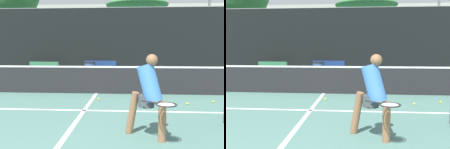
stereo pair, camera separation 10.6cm
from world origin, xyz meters
TOP-DOWN VIEW (x-y plane):
  - court_service_line at (0.00, 4.64)m, footprint 8.25×0.10m
  - court_center_mark at (0.00, 3.88)m, footprint 0.10×6.24m
  - net at (0.00, 7.00)m, footprint 11.09×0.09m
  - fence_back at (0.00, 11.23)m, footprint 24.00×0.06m
  - player_practicing at (1.49, 2.74)m, footprint 0.92×1.03m
  - tennis_ball_scattered_3 at (0.21, 5.91)m, footprint 0.07×0.07m
  - tennis_ball_scattered_4 at (3.55, 5.79)m, footprint 0.07×0.07m
  - tennis_ball_scattered_5 at (2.75, 5.47)m, footprint 0.07×0.07m
  - courtside_bench at (-3.05, 10.50)m, footprint 1.52×0.54m
  - trash_bin at (-0.80, 10.70)m, footprint 0.54×0.54m
  - parked_car at (-0.34, 13.27)m, footprint 1.62×4.34m
  - tree_west at (1.62, 19.35)m, footprint 4.91×4.91m
  - building_far at (0.00, 29.83)m, footprint 36.00×2.40m

SIDE VIEW (x-z plane):
  - court_service_line at x=0.00m, z-range 0.00..0.01m
  - court_center_mark at x=0.00m, z-range 0.00..0.01m
  - tennis_ball_scattered_3 at x=0.21m, z-range 0.00..0.07m
  - tennis_ball_scattered_4 at x=3.55m, z-range 0.00..0.07m
  - tennis_ball_scattered_5 at x=2.75m, z-range 0.00..0.07m
  - trash_bin at x=-0.80m, z-range 0.00..0.85m
  - courtside_bench at x=-3.05m, z-range 0.03..0.89m
  - net at x=0.00m, z-range -0.02..1.05m
  - parked_car at x=-0.34m, z-range -0.11..1.36m
  - player_practicing at x=1.49m, z-range 0.06..1.56m
  - fence_back at x=0.00m, z-range -0.01..3.50m
  - building_far at x=0.00m, z-range 0.00..6.34m
  - tree_west at x=1.62m, z-range 2.14..7.40m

